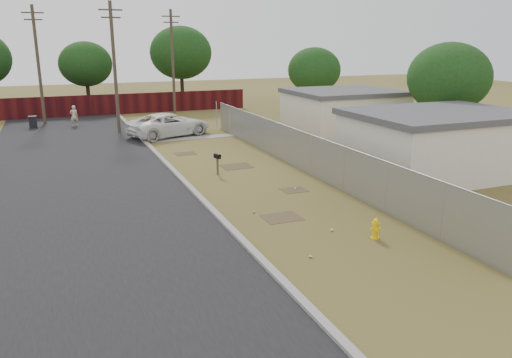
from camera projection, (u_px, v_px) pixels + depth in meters
name	position (u px, v px, depth m)	size (l,w,h in m)	color
ground	(252.00, 182.00, 23.41)	(120.00, 120.00, 0.00)	brown
street	(88.00, 158.00, 28.12)	(15.10, 60.00, 0.12)	black
chainlink_fence	(302.00, 155.00, 25.25)	(0.10, 27.06, 2.02)	#93969B
privacy_fence	(81.00, 106.00, 43.28)	(30.00, 0.12, 1.80)	#440E0F
utility_poles	(111.00, 63.00, 39.24)	(12.60, 8.24, 9.00)	#44392D
houses	(385.00, 126.00, 29.32)	(9.30, 17.24, 3.10)	silver
horizon_trees	(161.00, 61.00, 43.48)	(33.32, 31.94, 7.78)	black
fire_hydrant	(376.00, 229.00, 16.60)	(0.36, 0.36, 0.74)	yellow
mailbox	(217.00, 158.00, 24.40)	(0.28, 0.46, 1.06)	brown
pickup_truck	(169.00, 125.00, 34.28)	(2.66, 5.77, 1.60)	white
pedestrian	(74.00, 116.00, 38.29)	(0.58, 0.38, 1.59)	#C9B393
trash_bin	(33.00, 122.00, 37.46)	(0.60, 0.66, 0.92)	black
scattered_litter	(296.00, 218.00, 18.47)	(3.00, 6.79, 0.07)	silver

